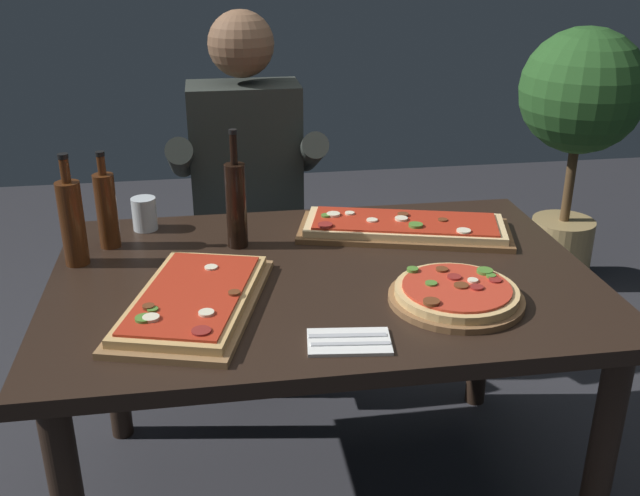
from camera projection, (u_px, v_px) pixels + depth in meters
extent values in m
plane|color=#2D2D33|center=(323.00, 496.00, 2.20)|extent=(6.40, 6.40, 0.00)
cube|color=black|center=(323.00, 280.00, 1.91)|extent=(1.40, 0.96, 0.04)
cylinder|color=black|center=(599.00, 470.00, 1.78)|extent=(0.07, 0.07, 0.70)
cylinder|color=black|center=(112.00, 343.00, 2.33)|extent=(0.07, 0.07, 0.70)
cylinder|color=black|center=(483.00, 315.00, 2.51)|extent=(0.07, 0.07, 0.70)
cube|color=brown|center=(404.00, 231.00, 2.15)|extent=(0.66, 0.39, 0.02)
cube|color=#E5C184|center=(404.00, 225.00, 2.14)|extent=(0.61, 0.35, 0.02)
cube|color=#B72D19|center=(405.00, 221.00, 2.14)|extent=(0.56, 0.32, 0.01)
cylinder|color=brown|center=(403.00, 215.00, 2.17)|extent=(0.03, 0.03, 0.01)
cylinder|color=beige|center=(350.00, 213.00, 2.19)|extent=(0.03, 0.03, 0.01)
cylinder|color=beige|center=(464.00, 231.00, 2.06)|extent=(0.04, 0.04, 0.01)
cylinder|color=beige|center=(333.00, 214.00, 2.17)|extent=(0.04, 0.04, 0.01)
cylinder|color=brown|center=(443.00, 220.00, 2.14)|extent=(0.03, 0.03, 0.00)
cylinder|color=#4C7F2D|center=(326.00, 215.00, 2.17)|extent=(0.03, 0.03, 0.01)
cylinder|color=maroon|center=(325.00, 225.00, 2.09)|extent=(0.04, 0.04, 0.01)
cylinder|color=beige|center=(401.00, 219.00, 2.14)|extent=(0.04, 0.04, 0.01)
cylinder|color=beige|center=(372.00, 220.00, 2.13)|extent=(0.03, 0.03, 0.00)
cylinder|color=#4C7F2D|center=(416.00, 225.00, 2.09)|extent=(0.04, 0.04, 0.01)
cube|color=olive|center=(194.00, 304.00, 1.73)|extent=(0.41, 0.57, 0.02)
cube|color=tan|center=(194.00, 298.00, 1.72)|extent=(0.37, 0.52, 0.02)
cube|color=#B72D19|center=(193.00, 293.00, 1.71)|extent=(0.33, 0.48, 0.01)
cylinder|color=beige|center=(151.00, 318.00, 1.59)|extent=(0.04, 0.04, 0.01)
cylinder|color=brown|center=(234.00, 293.00, 1.70)|extent=(0.03, 0.03, 0.01)
cylinder|color=#4C7F2D|center=(153.00, 309.00, 1.63)|extent=(0.03, 0.03, 0.00)
cylinder|color=maroon|center=(201.00, 331.00, 1.54)|extent=(0.04, 0.04, 0.00)
cylinder|color=brown|center=(149.00, 307.00, 1.64)|extent=(0.03, 0.03, 0.01)
cylinder|color=beige|center=(206.00, 313.00, 1.61)|extent=(0.04, 0.04, 0.01)
cylinder|color=beige|center=(211.00, 267.00, 1.83)|extent=(0.03, 0.03, 0.00)
cylinder|color=#4C7F2D|center=(144.00, 318.00, 1.59)|extent=(0.04, 0.04, 0.01)
cylinder|color=brown|center=(456.00, 299.00, 1.75)|extent=(0.33, 0.33, 0.02)
cylinder|color=#DBB270|center=(456.00, 292.00, 1.75)|extent=(0.30, 0.30, 0.02)
cylinder|color=red|center=(457.00, 287.00, 1.74)|extent=(0.26, 0.26, 0.01)
cylinder|color=brown|center=(461.00, 285.00, 1.74)|extent=(0.04, 0.04, 0.00)
cylinder|color=maroon|center=(495.00, 280.00, 1.77)|extent=(0.03, 0.03, 0.00)
cylinder|color=#4C7F2D|center=(413.00, 270.00, 1.82)|extent=(0.03, 0.03, 0.01)
cylinder|color=#4C7F2D|center=(431.00, 283.00, 1.75)|extent=(0.03, 0.03, 0.00)
cylinder|color=#4C7F2D|center=(491.00, 276.00, 1.78)|extent=(0.02, 0.02, 0.01)
cylinder|color=maroon|center=(477.00, 287.00, 1.73)|extent=(0.03, 0.03, 0.01)
cylinder|color=maroon|center=(454.00, 277.00, 1.78)|extent=(0.03, 0.03, 0.01)
cylinder|color=beige|center=(473.00, 280.00, 1.76)|extent=(0.03, 0.03, 0.01)
cylinder|color=#4C7F2D|center=(485.00, 271.00, 1.81)|extent=(0.04, 0.04, 0.01)
cylinder|color=brown|center=(442.00, 269.00, 1.82)|extent=(0.03, 0.03, 0.01)
cylinder|color=brown|center=(431.00, 302.00, 1.66)|extent=(0.04, 0.04, 0.01)
cylinder|color=#47230F|center=(73.00, 224.00, 1.92)|extent=(0.06, 0.06, 0.23)
cylinder|color=#47230F|center=(65.00, 170.00, 1.86)|extent=(0.02, 0.02, 0.06)
cylinder|color=black|center=(63.00, 156.00, 1.84)|extent=(0.03, 0.03, 0.01)
cylinder|color=#47230F|center=(107.00, 211.00, 2.03)|extent=(0.06, 0.06, 0.21)
cylinder|color=#47230F|center=(101.00, 165.00, 1.97)|extent=(0.02, 0.02, 0.05)
cylinder|color=black|center=(100.00, 154.00, 1.96)|extent=(0.02, 0.02, 0.01)
cylinder|color=black|center=(236.00, 206.00, 2.02)|extent=(0.06, 0.06, 0.24)
cylinder|color=black|center=(234.00, 149.00, 1.96)|extent=(0.02, 0.02, 0.08)
cylinder|color=black|center=(233.00, 132.00, 1.94)|extent=(0.02, 0.02, 0.01)
cylinder|color=silver|center=(144.00, 214.00, 2.17)|extent=(0.07, 0.07, 0.10)
cube|color=white|center=(350.00, 342.00, 1.58)|extent=(0.19, 0.13, 0.01)
cube|color=silver|center=(350.00, 344.00, 1.56)|extent=(0.17, 0.03, 0.00)
cube|color=silver|center=(349.00, 335.00, 1.59)|extent=(0.17, 0.03, 0.00)
cube|color=#3D2B1E|center=(250.00, 263.00, 2.71)|extent=(0.44, 0.44, 0.04)
cube|color=#3D2B1E|center=(244.00, 187.00, 2.80)|extent=(0.40, 0.04, 0.42)
cylinder|color=#3D2B1E|center=(203.00, 345.00, 2.60)|extent=(0.04, 0.04, 0.41)
cylinder|color=#3D2B1E|center=(308.00, 337.00, 2.66)|extent=(0.04, 0.04, 0.41)
cylinder|color=#3D2B1E|center=(202.00, 297.00, 2.95)|extent=(0.04, 0.04, 0.41)
cylinder|color=#3D2B1E|center=(295.00, 291.00, 3.00)|extent=(0.04, 0.04, 0.41)
cylinder|color=#23232D|center=(228.00, 337.00, 2.62)|extent=(0.11, 0.11, 0.45)
cylinder|color=#23232D|center=(283.00, 333.00, 2.65)|extent=(0.11, 0.11, 0.45)
cube|color=#23232D|center=(251.00, 254.00, 2.59)|extent=(0.34, 0.40, 0.12)
cube|color=#2D332D|center=(246.00, 159.00, 2.56)|extent=(0.38, 0.22, 0.52)
sphere|color=brown|center=(241.00, 44.00, 2.40)|extent=(0.22, 0.22, 0.22)
cylinder|color=#2D332D|center=(181.00, 158.00, 2.47)|extent=(0.09, 0.31, 0.21)
cylinder|color=#2D332D|center=(310.00, 153.00, 2.53)|extent=(0.09, 0.31, 0.21)
cylinder|color=tan|center=(560.00, 250.00, 3.51)|extent=(0.29, 0.29, 0.31)
cylinder|color=brown|center=(570.00, 181.00, 3.37)|extent=(0.04, 0.04, 0.39)
sphere|color=#285623|center=(583.00, 91.00, 3.21)|extent=(0.55, 0.55, 0.55)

